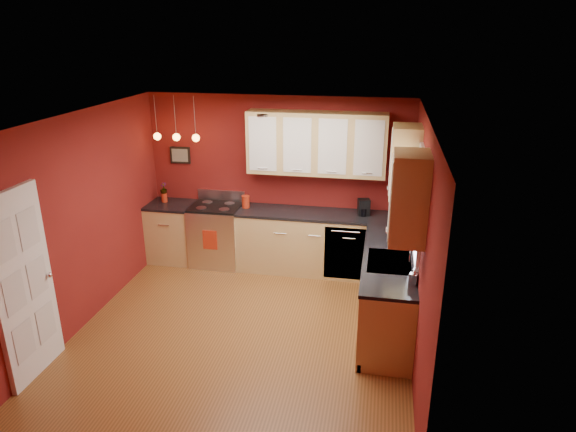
% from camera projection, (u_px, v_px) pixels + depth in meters
% --- Properties ---
extents(floor, '(4.20, 4.20, 0.00)m').
position_uv_depth(floor, '(244.00, 329.00, 6.34)').
color(floor, brown).
rests_on(floor, ground).
extents(ceiling, '(4.00, 4.20, 0.02)m').
position_uv_depth(ceiling, '(237.00, 119.00, 5.45)').
color(ceiling, silver).
rests_on(ceiling, wall_back).
extents(wall_back, '(4.00, 0.02, 2.60)m').
position_uv_depth(wall_back, '(278.00, 182.00, 7.83)').
color(wall_back, maroon).
rests_on(wall_back, floor).
extents(wall_front, '(4.00, 0.02, 2.60)m').
position_uv_depth(wall_front, '(168.00, 332.00, 3.96)').
color(wall_front, maroon).
rests_on(wall_front, floor).
extents(wall_left, '(0.02, 4.20, 2.60)m').
position_uv_depth(wall_left, '(83.00, 221.00, 6.24)').
color(wall_left, maroon).
rests_on(wall_left, floor).
extents(wall_right, '(0.02, 4.20, 2.60)m').
position_uv_depth(wall_right, '(420.00, 245.00, 5.55)').
color(wall_right, maroon).
rests_on(wall_right, floor).
extents(base_cabinets_back_left, '(0.70, 0.60, 0.90)m').
position_uv_depth(base_cabinets_back_left, '(173.00, 233.00, 8.14)').
color(base_cabinets_back_left, tan).
rests_on(base_cabinets_back_left, floor).
extents(base_cabinets_back_right, '(2.54, 0.60, 0.90)m').
position_uv_depth(base_cabinets_back_right, '(322.00, 244.00, 7.72)').
color(base_cabinets_back_right, tan).
rests_on(base_cabinets_back_right, floor).
extents(base_cabinets_right, '(0.60, 2.10, 0.90)m').
position_uv_depth(base_cabinets_right, '(387.00, 292.00, 6.31)').
color(base_cabinets_right, tan).
rests_on(base_cabinets_right, floor).
extents(counter_back_left, '(0.70, 0.62, 0.04)m').
position_uv_depth(counter_back_left, '(171.00, 205.00, 7.98)').
color(counter_back_left, black).
rests_on(counter_back_left, base_cabinets_back_left).
extents(counter_back_right, '(2.54, 0.62, 0.04)m').
position_uv_depth(counter_back_right, '(323.00, 215.00, 7.56)').
color(counter_back_right, black).
rests_on(counter_back_right, base_cabinets_back_right).
extents(counter_right, '(0.62, 2.10, 0.04)m').
position_uv_depth(counter_right, '(389.00, 257.00, 6.15)').
color(counter_right, black).
rests_on(counter_right, base_cabinets_right).
extents(gas_range, '(0.76, 0.64, 1.11)m').
position_uv_depth(gas_range, '(217.00, 234.00, 8.00)').
color(gas_range, silver).
rests_on(gas_range, floor).
extents(dishwasher_front, '(0.60, 0.02, 0.80)m').
position_uv_depth(dishwasher_front, '(345.00, 253.00, 7.39)').
color(dishwasher_front, silver).
rests_on(dishwasher_front, base_cabinets_back_right).
extents(sink, '(0.50, 0.70, 0.33)m').
position_uv_depth(sink, '(389.00, 263.00, 6.01)').
color(sink, gray).
rests_on(sink, counter_right).
extents(window, '(0.06, 1.02, 1.22)m').
position_uv_depth(window, '(419.00, 202.00, 5.70)').
color(window, white).
rests_on(window, wall_right).
extents(door_left_wall, '(0.12, 0.82, 2.05)m').
position_uv_depth(door_left_wall, '(24.00, 287.00, 5.23)').
color(door_left_wall, white).
rests_on(door_left_wall, floor).
extents(upper_cabinets_back, '(2.00, 0.35, 0.90)m').
position_uv_depth(upper_cabinets_back, '(316.00, 144.00, 7.34)').
color(upper_cabinets_back, tan).
rests_on(upper_cabinets_back, wall_back).
extents(upper_cabinets_right, '(0.35, 1.95, 0.90)m').
position_uv_depth(upper_cabinets_right, '(407.00, 178.00, 5.65)').
color(upper_cabinets_right, tan).
rests_on(upper_cabinets_right, wall_right).
extents(wall_picture, '(0.32, 0.03, 0.26)m').
position_uv_depth(wall_picture, '(180.00, 155.00, 7.97)').
color(wall_picture, black).
rests_on(wall_picture, wall_back).
extents(pendant_lights, '(0.71, 0.11, 0.66)m').
position_uv_depth(pendant_lights, '(176.00, 137.00, 7.52)').
color(pendant_lights, gray).
rests_on(pendant_lights, ceiling).
extents(red_canister, '(0.12, 0.12, 0.19)m').
position_uv_depth(red_canister, '(246.00, 202.00, 7.76)').
color(red_canister, '#AE2912').
rests_on(red_canister, counter_back_right).
extents(red_vase, '(0.09, 0.09, 0.14)m').
position_uv_depth(red_vase, '(164.00, 197.00, 8.03)').
color(red_vase, '#AE2912').
rests_on(red_vase, counter_back_left).
extents(flowers, '(0.13, 0.13, 0.19)m').
position_uv_depth(flowers, '(164.00, 189.00, 7.98)').
color(flowers, '#AE2912').
rests_on(flowers, red_vase).
extents(coffee_maker, '(0.20, 0.19, 0.24)m').
position_uv_depth(coffee_maker, '(364.00, 208.00, 7.45)').
color(coffee_maker, black).
rests_on(coffee_maker, counter_back_right).
extents(soap_pump, '(0.11, 0.11, 0.20)m').
position_uv_depth(soap_pump, '(414.00, 276.00, 5.42)').
color(soap_pump, silver).
rests_on(soap_pump, counter_right).
extents(dish_towel, '(0.22, 0.01, 0.30)m').
position_uv_depth(dish_towel, '(210.00, 240.00, 7.68)').
color(dish_towel, '#AE2912').
rests_on(dish_towel, gas_range).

